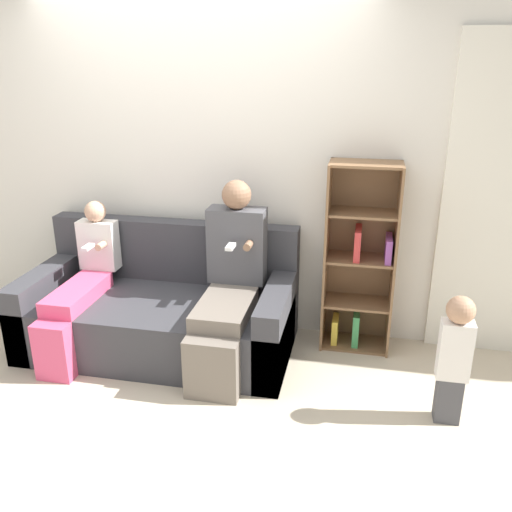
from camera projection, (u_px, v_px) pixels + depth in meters
name	position (u px, v px, depth m)	size (l,w,h in m)	color
ground_plane	(160.00, 391.00, 3.57)	(14.00, 14.00, 0.00)	beige
back_wall	(201.00, 167.00, 4.11)	(10.00, 0.06, 2.55)	silver
curtain_panel	(495.00, 203.00, 3.72)	(0.70, 0.04, 2.25)	silver
couch	(161.00, 312.00, 4.04)	(1.95, 0.94, 0.88)	#38383D
adult_seated	(230.00, 277.00, 3.74)	(0.41, 0.89, 1.27)	#70665B
child_seated	(80.00, 284.00, 3.92)	(0.29, 0.90, 1.05)	#DB4C75
toddler_standing	(454.00, 355.00, 3.14)	(0.18, 0.16, 0.82)	#47474C
bookshelf	(360.00, 262.00, 3.95)	(0.50, 0.31, 1.39)	brown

